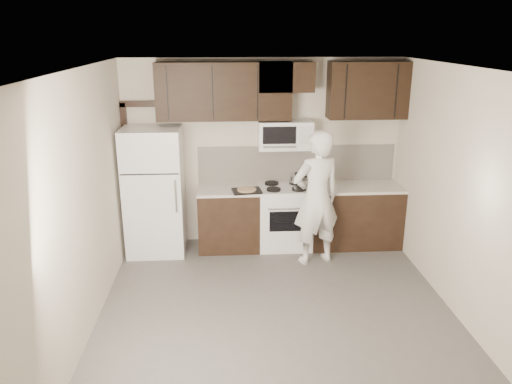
{
  "coord_description": "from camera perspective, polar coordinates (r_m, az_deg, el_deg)",
  "views": [
    {
      "loc": [
        -0.55,
        -4.86,
        3.04
      ],
      "look_at": [
        -0.18,
        0.9,
        1.18
      ],
      "focal_mm": 35.0,
      "sensor_mm": 36.0,
      "label": 1
    }
  ],
  "objects": [
    {
      "name": "counter_run",
      "position": [
        7.36,
        5.62,
        -2.77
      ],
      "size": [
        2.95,
        0.64,
        0.91
      ],
      "color": "black",
      "rests_on": "floor"
    },
    {
      "name": "saucepan",
      "position": [
        7.32,
        4.62,
        1.5
      ],
      "size": [
        0.32,
        0.19,
        0.18
      ],
      "color": "silver",
      "rests_on": "stove"
    },
    {
      "name": "backsplash",
      "position": [
        7.41,
        4.64,
        3.28
      ],
      "size": [
        2.9,
        0.02,
        0.54
      ],
      "primitive_type": "cube",
      "color": "silver",
      "rests_on": "counter_run"
    },
    {
      "name": "upper_cabinets",
      "position": [
        7.01,
        2.65,
        11.66
      ],
      "size": [
        3.48,
        0.35,
        0.78
      ],
      "color": "black",
      "rests_on": "back_wall"
    },
    {
      "name": "microwave",
      "position": [
        7.1,
        3.33,
        6.56
      ],
      "size": [
        0.76,
        0.42,
        0.4
      ],
      "color": "white",
      "rests_on": "upper_cabinets"
    },
    {
      "name": "back_wall",
      "position": [
        7.32,
        0.77,
        4.54
      ],
      "size": [
        4.0,
        0.0,
        4.0
      ],
      "primitive_type": "plane",
      "rotation": [
        1.57,
        0.0,
        0.0
      ],
      "color": "beige",
      "rests_on": "ground"
    },
    {
      "name": "floor",
      "position": [
        5.75,
        2.48,
        -14.03
      ],
      "size": [
        4.5,
        4.5,
        0.0
      ],
      "primitive_type": "plane",
      "color": "#585553",
      "rests_on": "ground"
    },
    {
      "name": "refrigerator",
      "position": [
        7.15,
        -11.5,
        0.08
      ],
      "size": [
        0.8,
        0.76,
        1.8
      ],
      "color": "white",
      "rests_on": "floor"
    },
    {
      "name": "door_trim",
      "position": [
        7.42,
        -14.19,
        3.34
      ],
      "size": [
        0.5,
        0.08,
        2.12
      ],
      "color": "black",
      "rests_on": "floor"
    },
    {
      "name": "stove",
      "position": [
        7.32,
        3.28,
        -2.8
      ],
      "size": [
        0.76,
        0.66,
        0.94
      ],
      "color": "white",
      "rests_on": "floor"
    },
    {
      "name": "baking_tray",
      "position": [
        6.95,
        -1.06,
        0.13
      ],
      "size": [
        0.43,
        0.34,
        0.02
      ],
      "primitive_type": "cube",
      "rotation": [
        0.0,
        0.0,
        0.12
      ],
      "color": "black",
      "rests_on": "counter_run"
    },
    {
      "name": "ceiling",
      "position": [
        4.9,
        2.91,
        13.88
      ],
      "size": [
        4.5,
        4.5,
        0.0
      ],
      "primitive_type": "plane",
      "rotation": [
        3.14,
        0.0,
        0.0
      ],
      "color": "white",
      "rests_on": "back_wall"
    },
    {
      "name": "person",
      "position": [
        6.7,
        6.92,
        -0.7
      ],
      "size": [
        0.77,
        0.62,
        1.84
      ],
      "primitive_type": "imported",
      "rotation": [
        0.0,
        0.0,
        3.45
      ],
      "color": "silver",
      "rests_on": "floor"
    },
    {
      "name": "pizza",
      "position": [
        6.95,
        -1.06,
        0.29
      ],
      "size": [
        0.3,
        0.3,
        0.02
      ],
      "primitive_type": "cylinder",
      "rotation": [
        0.0,
        0.0,
        0.12
      ],
      "color": "#D2B28D",
      "rests_on": "baking_tray"
    }
  ]
}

